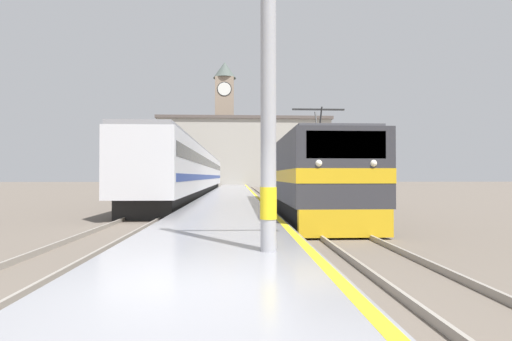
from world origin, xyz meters
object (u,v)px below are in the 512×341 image
at_px(passenger_train, 195,173).
at_px(clock_tower, 225,120).
at_px(locomotive_train, 302,178).
at_px(catenary_mast, 273,60).

relative_size(passenger_train, clock_tower, 1.72).
height_order(locomotive_train, catenary_mast, catenary_mast).
relative_size(catenary_mast, clock_tower, 0.29).
height_order(locomotive_train, clock_tower, clock_tower).
bearing_deg(clock_tower, passenger_train, -91.88).
bearing_deg(catenary_mast, passenger_train, 98.76).
distance_m(passenger_train, catenary_mast, 30.16).
xyz_separation_m(catenary_mast, clock_tower, (-3.18, 72.69, 9.17)).
xyz_separation_m(locomotive_train, clock_tower, (-5.64, 61.06, 11.43)).
xyz_separation_m(locomotive_train, catenary_mast, (-2.46, -11.63, 2.26)).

